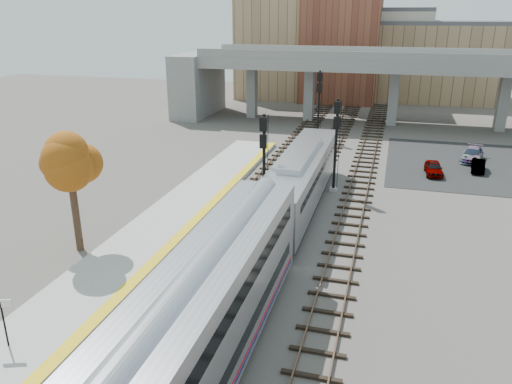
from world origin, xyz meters
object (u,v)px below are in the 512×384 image
at_px(signal_mast_near, 264,167).
at_px(car_c, 472,154).
at_px(locomotive, 301,178).
at_px(coach, 173,370).
at_px(tree, 69,163).
at_px(car_b, 478,166).
at_px(signal_mast_far, 319,105).
at_px(signal_mast_mid, 336,146).
at_px(car_a, 434,168).

relative_size(signal_mast_near, car_c, 1.67).
distance_m(signal_mast_near, car_c, 25.54).
distance_m(locomotive, coach, 22.61).
distance_m(coach, tree, 16.88).
xyz_separation_m(locomotive, coach, (-0.00, -22.61, 0.52)).
height_order(car_b, car_c, car_c).
bearing_deg(signal_mast_far, signal_mast_near, -90.00).
relative_size(tree, car_c, 1.69).
height_order(tree, car_b, tree).
bearing_deg(tree, coach, -45.05).
relative_size(locomotive, signal_mast_mid, 2.51).
relative_size(signal_mast_mid, car_b, 2.35).
bearing_deg(signal_mast_far, locomotive, -84.48).
height_order(locomotive, car_c, locomotive).
distance_m(signal_mast_mid, car_b, 15.46).
height_order(signal_mast_near, car_c, signal_mast_near).
distance_m(coach, car_b, 38.44).
bearing_deg(car_a, coach, -110.11).
bearing_deg(car_b, signal_mast_mid, -136.99).
bearing_deg(locomotive, car_a, 47.25).
xyz_separation_m(signal_mast_far, car_c, (16.17, -5.06, -3.31)).
relative_size(car_a, car_b, 1.11).
bearing_deg(signal_mast_near, car_c, 50.37).
relative_size(signal_mast_near, car_a, 2.10).
distance_m(locomotive, car_b, 19.34).
height_order(tree, car_a, tree).
relative_size(coach, signal_mast_far, 3.21).
relative_size(signal_mast_far, car_a, 2.18).
xyz_separation_m(signal_mast_mid, car_a, (8.16, 6.89, -3.22)).
xyz_separation_m(signal_mast_near, car_c, (16.17, 19.52, -3.10)).
xyz_separation_m(tree, car_c, (25.83, 27.49, -4.93)).
bearing_deg(signal_mast_far, car_c, -17.39).
relative_size(coach, car_a, 7.00).
bearing_deg(car_b, coach, -105.03).
bearing_deg(car_b, signal_mast_far, 158.55).
bearing_deg(car_c, locomotive, -116.90).
height_order(coach, car_b, coach).
height_order(coach, car_a, coach).
xyz_separation_m(coach, signal_mast_near, (-2.10, 19.75, 0.99)).
bearing_deg(car_a, tree, -138.43).
relative_size(tree, car_a, 2.12).
bearing_deg(locomotive, tree, -137.37).
height_order(locomotive, car_a, locomotive).
relative_size(locomotive, car_c, 4.26).
height_order(car_a, car_b, car_a).
xyz_separation_m(signal_mast_far, car_b, (16.26, -8.67, -3.42)).
bearing_deg(signal_mast_near, coach, -83.93).
height_order(signal_mast_mid, car_b, signal_mast_mid).
bearing_deg(coach, car_b, 68.35).
xyz_separation_m(coach, car_c, (14.07, 39.28, -2.11)).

